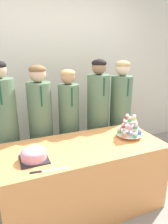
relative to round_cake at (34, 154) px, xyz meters
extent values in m
cube|color=beige|center=(0.50, 1.38, 0.56)|extent=(9.00, 0.06, 2.70)
cube|color=#EF9951|center=(0.50, 0.09, -0.42)|extent=(1.60, 0.72, 0.73)
cube|color=#232328|center=(0.00, 0.00, -0.05)|extent=(0.24, 0.24, 0.01)
cylinder|color=pink|center=(0.00, 0.00, -0.01)|extent=(0.22, 0.22, 0.06)
ellipsoid|color=pink|center=(0.00, 0.00, 0.02)|extent=(0.21, 0.21, 0.08)
cube|color=silver|center=(0.13, -0.22, -0.05)|extent=(0.21, 0.05, 0.00)
cube|color=black|center=(-0.02, -0.20, -0.05)|extent=(0.09, 0.03, 0.01)
cylinder|color=silver|center=(1.04, 0.09, 0.04)|extent=(0.02, 0.02, 0.19)
cylinder|color=silver|center=(1.04, 0.09, -0.02)|extent=(0.28, 0.28, 0.01)
cylinder|color=silver|center=(1.04, 0.09, 0.06)|extent=(0.20, 0.20, 0.01)
cylinder|color=silver|center=(1.04, 0.09, 0.13)|extent=(0.14, 0.14, 0.01)
cylinder|color=orange|center=(1.14, 0.13, 0.00)|extent=(0.04, 0.04, 0.03)
sphere|color=white|center=(1.14, 0.13, 0.02)|extent=(0.04, 0.04, 0.04)
cylinder|color=yellow|center=(1.06, 0.20, 0.00)|extent=(0.04, 0.04, 0.03)
sphere|color=silver|center=(1.06, 0.20, 0.03)|extent=(0.04, 0.04, 0.04)
cylinder|color=#4CB766|center=(0.95, 0.15, 0.00)|extent=(0.05, 0.05, 0.02)
sphere|color=silver|center=(0.95, 0.15, 0.02)|extent=(0.04, 0.04, 0.04)
cylinder|color=orange|center=(0.94, 0.03, 0.00)|extent=(0.04, 0.04, 0.03)
sphere|color=silver|center=(0.94, 0.03, 0.03)|extent=(0.04, 0.04, 0.04)
cylinder|color=#4CB766|center=(1.03, -0.02, 0.00)|extent=(0.04, 0.04, 0.03)
sphere|color=silver|center=(1.03, -0.02, 0.02)|extent=(0.04, 0.04, 0.04)
cylinder|color=#3893DB|center=(1.13, 0.03, 0.00)|extent=(0.04, 0.04, 0.03)
sphere|color=#F4E5C6|center=(1.13, 0.03, 0.03)|extent=(0.04, 0.04, 0.04)
cylinder|color=pink|center=(1.11, 0.07, 0.07)|extent=(0.04, 0.04, 0.03)
sphere|color=beige|center=(1.11, 0.07, 0.10)|extent=(0.04, 0.04, 0.04)
cylinder|color=pink|center=(1.09, 0.14, 0.08)|extent=(0.04, 0.04, 0.03)
sphere|color=#F4E5C6|center=(1.09, 0.14, 0.10)|extent=(0.04, 0.04, 0.04)
cylinder|color=white|center=(1.02, 0.16, 0.07)|extent=(0.04, 0.04, 0.03)
sphere|color=beige|center=(1.02, 0.16, 0.10)|extent=(0.04, 0.04, 0.04)
cylinder|color=#E5333D|center=(0.96, 0.10, 0.07)|extent=(0.04, 0.04, 0.02)
sphere|color=#F4E5C6|center=(0.96, 0.10, 0.10)|extent=(0.04, 0.04, 0.04)
cylinder|color=pink|center=(0.99, 0.03, 0.07)|extent=(0.04, 0.04, 0.03)
sphere|color=silver|center=(0.99, 0.03, 0.10)|extent=(0.04, 0.04, 0.04)
cylinder|color=#4CB766|center=(1.07, 0.02, 0.07)|extent=(0.05, 0.05, 0.03)
sphere|color=silver|center=(1.07, 0.02, 0.10)|extent=(0.04, 0.04, 0.04)
cylinder|color=yellow|center=(1.08, 0.08, 0.15)|extent=(0.05, 0.05, 0.03)
sphere|color=white|center=(1.08, 0.08, 0.18)|extent=(0.04, 0.04, 0.04)
cylinder|color=#E5333D|center=(1.03, 0.13, 0.15)|extent=(0.04, 0.04, 0.03)
sphere|color=white|center=(1.03, 0.13, 0.18)|extent=(0.04, 0.04, 0.04)
cylinder|color=#4CB766|center=(1.01, 0.06, 0.15)|extent=(0.04, 0.04, 0.03)
sphere|color=silver|center=(1.01, 0.06, 0.18)|extent=(0.04, 0.04, 0.04)
cylinder|color=#567556|center=(-0.21, 0.66, -0.11)|extent=(0.29, 0.29, 1.36)
cube|color=#14472D|center=(-0.21, 0.51, 0.44)|extent=(0.02, 0.01, 0.22)
cylinder|color=#567556|center=(0.19, 0.66, -0.14)|extent=(0.28, 0.28, 1.29)
sphere|color=#D6AD89|center=(0.19, 0.66, 0.60)|extent=(0.18, 0.18, 0.18)
ellipsoid|color=brown|center=(0.19, 0.66, 0.65)|extent=(0.19, 0.19, 0.10)
cube|color=#14472D|center=(0.19, 0.52, 0.38)|extent=(0.02, 0.01, 0.22)
cylinder|color=#567556|center=(0.54, 0.66, -0.16)|extent=(0.25, 0.25, 1.25)
sphere|color=tan|center=(0.54, 0.66, 0.55)|extent=(0.17, 0.17, 0.17)
ellipsoid|color=tan|center=(0.54, 0.66, 0.60)|extent=(0.17, 0.17, 0.09)
cube|color=#14472D|center=(0.54, 0.53, 0.34)|extent=(0.02, 0.01, 0.22)
cylinder|color=#567556|center=(0.94, 0.66, -0.11)|extent=(0.29, 0.29, 1.35)
sphere|color=#8E6B4C|center=(0.94, 0.66, 0.65)|extent=(0.18, 0.18, 0.18)
ellipsoid|color=black|center=(0.94, 0.66, 0.70)|extent=(0.18, 0.18, 0.10)
cube|color=#14472D|center=(0.94, 0.51, 0.43)|extent=(0.02, 0.01, 0.22)
cylinder|color=#567556|center=(1.29, 0.66, -0.13)|extent=(0.29, 0.29, 1.32)
sphere|color=beige|center=(1.29, 0.66, 0.63)|extent=(0.19, 0.19, 0.19)
ellipsoid|color=tan|center=(1.29, 0.66, 0.68)|extent=(0.19, 0.19, 0.10)
cube|color=#14472D|center=(1.29, 0.51, 0.40)|extent=(0.02, 0.01, 0.22)
camera|label=1|loc=(-0.19, -1.58, 0.85)|focal=32.00mm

